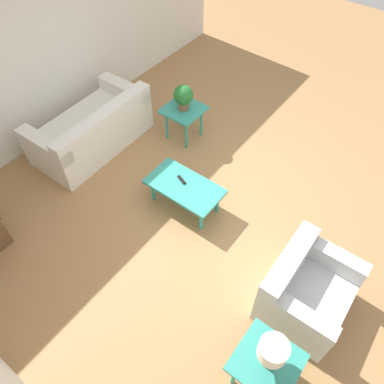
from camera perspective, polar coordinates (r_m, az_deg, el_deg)
The scene contains 10 objects.
ground_plane at distance 5.05m, azimuth 5.21°, elevation -1.96°, with size 14.00×14.00×0.00m, color #A87A4C.
wall_right at distance 5.93m, azimuth -20.95°, elevation 20.86°, with size 0.12×7.20×2.70m.
sofa at distance 5.82m, azimuth -14.88°, elevation 9.13°, with size 0.95×1.78×0.76m.
armchair at distance 4.21m, azimuth 16.80°, elevation -14.17°, with size 0.80×0.95×0.75m.
coffee_table at distance 4.76m, azimuth -1.14°, elevation 0.63°, with size 0.98×0.53×0.39m.
side_table_plant at distance 5.69m, azimuth -1.29°, elevation 11.97°, with size 0.56×0.56×0.53m.
side_table_lamp at distance 3.69m, azimuth 11.19°, elevation -24.34°, with size 0.56×0.56×0.53m.
potted_plant at distance 5.51m, azimuth -1.34°, elevation 14.40°, with size 0.29×0.29×0.38m.
table_lamp at distance 3.36m, azimuth 12.16°, elevation -22.69°, with size 0.25×0.25×0.40m.
remote_control at distance 4.78m, azimuth -1.61°, elevation 1.89°, with size 0.16×0.09×0.02m.
Camera 1 is at (-1.50, 2.74, 3.96)m, focal length 35.00 mm.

